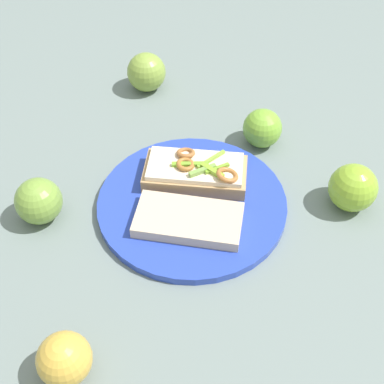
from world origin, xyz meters
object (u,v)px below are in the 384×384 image
(plate, at_px, (192,204))
(apple_0, at_px, (353,188))
(apple_4, at_px, (262,128))
(apple_3, at_px, (64,359))
(sandwich, at_px, (196,172))
(apple_1, at_px, (146,72))
(apple_2, at_px, (39,201))
(bread_slice_side, at_px, (188,220))

(plate, bearing_deg, apple_0, -12.11)
(apple_0, distance_m, apple_4, 0.20)
(apple_0, relative_size, apple_3, 1.12)
(sandwich, height_order, apple_3, apple_3)
(plate, relative_size, apple_1, 3.96)
(plate, height_order, apple_0, apple_0)
(apple_2, relative_size, apple_4, 1.06)
(apple_1, height_order, apple_3, apple_1)
(sandwich, distance_m, bread_slice_side, 0.10)
(bread_slice_side, bearing_deg, apple_4, 67.25)
(apple_0, height_order, apple_3, apple_0)
(plate, height_order, sandwich, sandwich)
(plate, height_order, bread_slice_side, bread_slice_side)
(apple_4, bearing_deg, apple_0, -62.63)
(sandwich, xyz_separation_m, bread_slice_side, (-0.03, -0.09, -0.01))
(apple_2, bearing_deg, apple_0, -10.15)
(sandwich, bearing_deg, apple_4, 48.51)
(sandwich, bearing_deg, apple_3, -109.87)
(apple_2, distance_m, apple_3, 0.27)
(apple_3, bearing_deg, sandwich, 50.53)
(apple_1, distance_m, apple_2, 0.37)
(apple_4, bearing_deg, apple_3, -136.01)
(plate, xyz_separation_m, apple_3, (-0.21, -0.24, 0.03))
(sandwich, height_order, apple_0, apple_0)
(sandwich, distance_m, apple_0, 0.25)
(apple_0, relative_size, apple_4, 1.11)
(bread_slice_side, xyz_separation_m, apple_0, (0.26, -0.01, 0.02))
(apple_1, height_order, apple_2, apple_1)
(apple_0, relative_size, apple_1, 1.00)
(apple_1, xyz_separation_m, apple_2, (-0.22, -0.30, -0.00))
(apple_1, relative_size, apple_2, 1.05)
(bread_slice_side, relative_size, apple_4, 2.33)
(apple_2, bearing_deg, plate, -8.05)
(apple_1, distance_m, apple_3, 0.60)
(apple_0, height_order, apple_1, same)
(sandwich, xyz_separation_m, apple_2, (-0.25, -0.01, 0.01))
(plate, height_order, apple_2, apple_2)
(bread_slice_side, bearing_deg, apple_1, 112.74)
(bread_slice_side, relative_size, apple_2, 2.21)
(plate, distance_m, sandwich, 0.05)
(apple_1, bearing_deg, sandwich, -83.92)
(apple_0, bearing_deg, bread_slice_side, 178.40)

